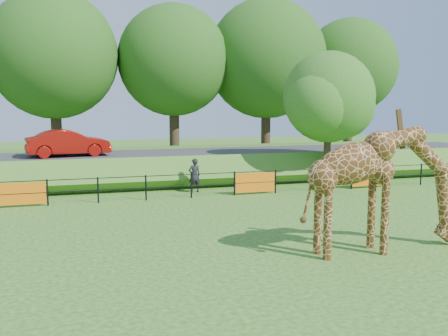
# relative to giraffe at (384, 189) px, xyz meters

# --- Properties ---
(ground) EXTENTS (90.00, 90.00, 0.00)m
(ground) POSITION_rel_giraffe_xyz_m (-3.37, 1.34, -1.77)
(ground) COLOR #235515
(ground) RESTS_ON ground
(giraffe) EXTENTS (4.96, 0.91, 3.54)m
(giraffe) POSITION_rel_giraffe_xyz_m (0.00, 0.00, 0.00)
(giraffe) COLOR #4E2B10
(giraffe) RESTS_ON ground
(perimeter_fence) EXTENTS (28.07, 0.10, 1.10)m
(perimeter_fence) POSITION_rel_giraffe_xyz_m (-3.37, 9.34, -1.22)
(perimeter_fence) COLOR black
(perimeter_fence) RESTS_ON ground
(embankment) EXTENTS (40.00, 9.00, 1.30)m
(embankment) POSITION_rel_giraffe_xyz_m (-3.37, 16.84, -1.12)
(embankment) COLOR #235515
(embankment) RESTS_ON ground
(road) EXTENTS (40.00, 5.00, 0.12)m
(road) POSITION_rel_giraffe_xyz_m (-3.37, 15.34, -0.41)
(road) COLOR #323235
(road) RESTS_ON embankment
(car_blue) EXTENTS (4.09, 1.82, 1.37)m
(car_blue) POSITION_rel_giraffe_xyz_m (-8.63, 15.69, 0.33)
(car_blue) COLOR #133F9F
(car_blue) RESTS_ON road
(car_red) EXTENTS (4.37, 2.09, 1.38)m
(car_red) POSITION_rel_giraffe_xyz_m (-8.55, 15.07, 0.34)
(car_red) COLOR #A9120C
(car_red) RESTS_ON road
(visitor) EXTENTS (0.63, 0.46, 1.60)m
(visitor) POSITION_rel_giraffe_xyz_m (-2.91, 10.65, -0.97)
(visitor) COLOR black
(visitor) RESTS_ON ground
(tree_east) EXTENTS (5.40, 4.71, 6.76)m
(tree_east) POSITION_rel_giraffe_xyz_m (4.23, 10.97, 2.51)
(tree_east) COLOR #312216
(tree_east) RESTS_ON ground
(bg_tree_line) EXTENTS (37.30, 8.80, 11.82)m
(bg_tree_line) POSITION_rel_giraffe_xyz_m (-1.48, 23.34, 5.42)
(bg_tree_line) COLOR #312216
(bg_tree_line) RESTS_ON ground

